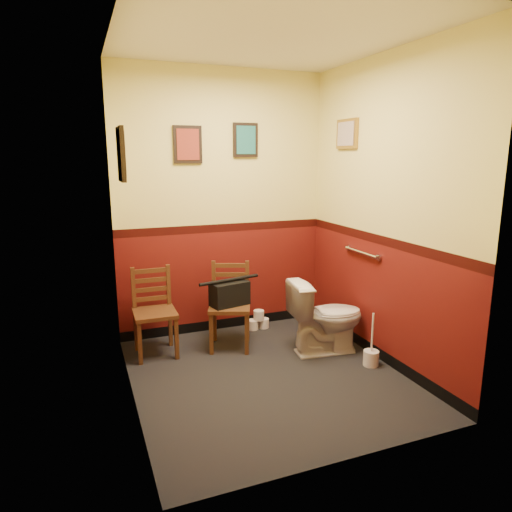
{
  "coord_description": "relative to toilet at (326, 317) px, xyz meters",
  "views": [
    {
      "loc": [
        -1.4,
        -3.31,
        1.83
      ],
      "look_at": [
        0.0,
        0.25,
        1.0
      ],
      "focal_mm": 32.0,
      "sensor_mm": 36.0,
      "label": 1
    }
  ],
  "objects": [
    {
      "name": "grab_bar",
      "position": [
        0.35,
        -0.01,
        0.6
      ],
      "size": [
        0.05,
        0.56,
        0.06
      ],
      "color": "silver",
      "rests_on": "wall_right"
    },
    {
      "name": "tp_stack",
      "position": [
        -0.38,
        0.79,
        -0.26
      ],
      "size": [
        0.24,
        0.12,
        0.21
      ],
      "color": "silver",
      "rests_on": "floor"
    },
    {
      "name": "framed_print_back_b",
      "position": [
        -0.47,
        0.92,
        1.65
      ],
      "size": [
        0.26,
        0.04,
        0.34
      ],
      "color": "black",
      "rests_on": "wall_back"
    },
    {
      "name": "toilet_brush",
      "position": [
        0.23,
        -0.42,
        -0.27
      ],
      "size": [
        0.14,
        0.14,
        0.49
      ],
      "color": "silver",
      "rests_on": "floor"
    },
    {
      "name": "framed_print_back_a",
      "position": [
        -1.07,
        0.92,
        1.6
      ],
      "size": [
        0.28,
        0.04,
        0.36
      ],
      "color": "black",
      "rests_on": "wall_back"
    },
    {
      "name": "framed_print_right",
      "position": [
        0.36,
        0.34,
        1.7
      ],
      "size": [
        0.04,
        0.34,
        0.28
      ],
      "color": "olive",
      "rests_on": "wall_right"
    },
    {
      "name": "floor",
      "position": [
        -0.72,
        -0.26,
        -0.35
      ],
      "size": [
        2.2,
        2.4,
        0.0
      ],
      "primitive_type": "cube",
      "color": "black",
      "rests_on": "ground"
    },
    {
      "name": "chair_left",
      "position": [
        -1.52,
        0.56,
        0.07
      ],
      "size": [
        0.39,
        0.39,
        0.82
      ],
      "rotation": [
        0.0,
        0.0,
        -0.02
      ],
      "color": "#543119",
      "rests_on": "floor"
    },
    {
      "name": "wall_back",
      "position": [
        -0.72,
        0.94,
        1.0
      ],
      "size": [
        2.2,
        0.0,
        2.7
      ],
      "primitive_type": "cube",
      "rotation": [
        1.57,
        0.0,
        0.0
      ],
      "color": "#59120E",
      "rests_on": "ground"
    },
    {
      "name": "framed_print_left",
      "position": [
        -1.8,
        -0.16,
        1.5
      ],
      "size": [
        0.04,
        0.3,
        0.38
      ],
      "color": "black",
      "rests_on": "wall_left"
    },
    {
      "name": "toilet",
      "position": [
        0.0,
        0.0,
        0.0
      ],
      "size": [
        0.75,
        0.48,
        0.7
      ],
      "primitive_type": "imported",
      "rotation": [
        0.0,
        0.0,
        1.45
      ],
      "color": "white",
      "rests_on": "floor"
    },
    {
      "name": "handbag",
      "position": [
        -0.82,
        0.43,
        0.2
      ],
      "size": [
        0.39,
        0.26,
        0.27
      ],
      "rotation": [
        0.0,
        0.0,
        0.22
      ],
      "color": "black",
      "rests_on": "chair_right"
    },
    {
      "name": "wall_left",
      "position": [
        -1.82,
        -0.26,
        1.0
      ],
      "size": [
        0.0,
        2.4,
        2.7
      ],
      "primitive_type": "cube",
      "rotation": [
        1.57,
        0.0,
        1.57
      ],
      "color": "#59120E",
      "rests_on": "ground"
    },
    {
      "name": "ceiling",
      "position": [
        -0.72,
        -0.26,
        2.35
      ],
      "size": [
        2.2,
        2.4,
        0.0
      ],
      "primitive_type": "cube",
      "rotation": [
        3.14,
        0.0,
        0.0
      ],
      "color": "silver",
      "rests_on": "ground"
    },
    {
      "name": "wall_front",
      "position": [
        -0.72,
        -1.46,
        1.0
      ],
      "size": [
        2.2,
        0.0,
        2.7
      ],
      "primitive_type": "cube",
      "rotation": [
        -1.57,
        0.0,
        0.0
      ],
      "color": "#59120E",
      "rests_on": "ground"
    },
    {
      "name": "wall_right",
      "position": [
        0.38,
        -0.26,
        1.0
      ],
      "size": [
        0.0,
        2.4,
        2.7
      ],
      "primitive_type": "cube",
      "rotation": [
        1.57,
        0.0,
        -1.57
      ],
      "color": "#59120E",
      "rests_on": "ground"
    },
    {
      "name": "chair_right",
      "position": [
        -0.81,
        0.46,
        0.07
      ],
      "size": [
        0.5,
        0.5,
        0.83
      ],
      "rotation": [
        0.0,
        0.0,
        -0.38
      ],
      "color": "#543119",
      "rests_on": "floor"
    }
  ]
}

